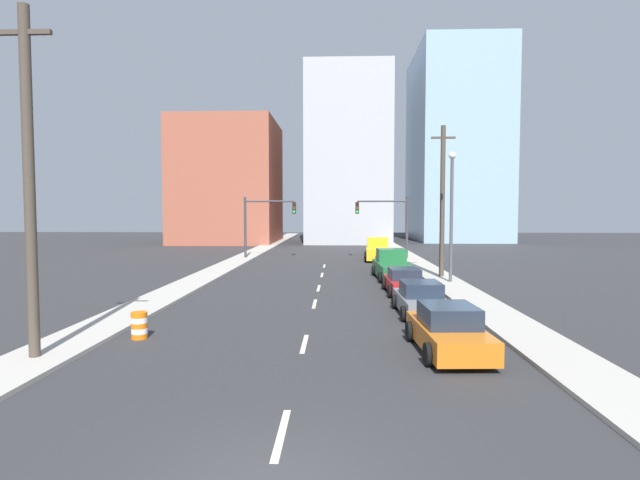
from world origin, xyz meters
The scene contains 23 objects.
sidewalk_left centered at (-7.93, 45.98, 0.07)m, with size 2.21×91.97×0.14m.
sidewalk_right centered at (7.93, 45.98, 0.07)m, with size 2.21×91.97×0.14m.
lane_stripe_at_2m centered at (0.00, 2.00, 0.00)m, with size 0.16×2.40×0.01m, color beige.
lane_stripe_at_9m centered at (0.00, 8.90, 0.00)m, with size 0.16×2.40×0.01m, color beige.
lane_stripe_at_16m centered at (0.00, 16.26, 0.00)m, with size 0.16×2.40×0.01m, color beige.
lane_stripe_at_21m centered at (0.00, 21.26, 0.00)m, with size 0.16×2.40×0.01m, color beige.
lane_stripe_at_27m centered at (0.00, 27.40, 0.00)m, with size 0.16×2.40×0.01m, color beige.
lane_stripe_at_33m centered at (0.00, 33.19, 0.00)m, with size 0.16×2.40×0.01m, color beige.
building_brick_left centered at (-14.81, 64.60, 8.72)m, with size 14.00×16.00×17.44m.
building_office_center centered at (2.50, 68.60, 12.38)m, with size 12.00×20.00×24.77m.
building_glass_right centered at (19.70, 72.60, 14.73)m, with size 13.00×20.00×29.46m.
traffic_signal_left centered at (-6.20, 39.26, 3.86)m, with size 4.97×0.35×5.87m.
traffic_signal_right centered at (6.12, 39.26, 3.86)m, with size 4.97×0.35×5.87m.
utility_pole_left_near centered at (-7.98, 6.65, 5.37)m, with size 1.60×0.32×10.49m.
utility_pole_right_mid centered at (8.11, 25.88, 5.22)m, with size 1.60×0.32×10.20m.
traffic_barrel centered at (-5.89, 9.38, 0.47)m, with size 0.56×0.56×0.95m.
street_lamp centered at (8.15, 23.32, 4.74)m, with size 0.44×0.44×8.16m.
sedan_orange centered at (4.66, 8.01, 0.70)m, with size 2.31×4.60×1.53m.
sedan_gray centered at (4.75, 13.85, 0.66)m, with size 2.20×4.51×1.45m.
sedan_red centered at (4.77, 19.47, 0.65)m, with size 2.16×4.53×1.40m.
pickup_truck_green centered at (4.80, 25.57, 0.81)m, with size 2.58×6.00×1.97m.
sedan_black centered at (4.96, 31.42, 0.63)m, with size 2.17×4.46×1.37m.
pickup_truck_yellow centered at (4.81, 38.32, 0.85)m, with size 2.61×5.40×2.10m.
Camera 1 is at (1.14, -7.80, 4.49)m, focal length 28.00 mm.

